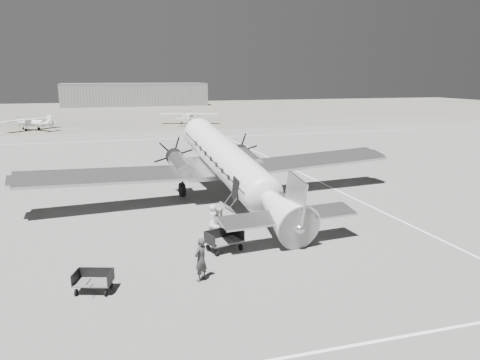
{
  "coord_description": "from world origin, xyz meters",
  "views": [
    {
      "loc": [
        -5.28,
        -26.19,
        8.67
      ],
      "look_at": [
        3.0,
        1.68,
        2.2
      ],
      "focal_mm": 35.0,
      "sensor_mm": 36.0,
      "label": 1
    }
  ],
  "objects_px": {
    "passenger": "(213,217)",
    "hangar_main": "(135,94)",
    "light_plane_left": "(33,124)",
    "ground_crew": "(201,259)",
    "ramp_agent": "(220,225)",
    "baggage_cart_near": "(224,241)",
    "dc3_airliner": "(232,167)",
    "light_plane_right": "(188,118)",
    "baggage_cart_far": "(93,282)"
  },
  "relations": [
    {
      "from": "passenger",
      "to": "hangar_main",
      "type": "bearing_deg",
      "value": -20.36
    },
    {
      "from": "light_plane_left",
      "to": "passenger",
      "type": "xyz_separation_m",
      "value": [
        16.49,
        -57.45,
        -0.35
      ]
    },
    {
      "from": "passenger",
      "to": "ground_crew",
      "type": "bearing_deg",
      "value": 144.25
    },
    {
      "from": "hangar_main",
      "to": "ramp_agent",
      "type": "bearing_deg",
      "value": -92.12
    },
    {
      "from": "light_plane_left",
      "to": "passenger",
      "type": "bearing_deg",
      "value": -120.39
    },
    {
      "from": "light_plane_left",
      "to": "baggage_cart_near",
      "type": "height_order",
      "value": "light_plane_left"
    },
    {
      "from": "dc3_airliner",
      "to": "light_plane_right",
      "type": "height_order",
      "value": "dc3_airliner"
    },
    {
      "from": "hangar_main",
      "to": "ramp_agent",
      "type": "relative_size",
      "value": 21.28
    },
    {
      "from": "baggage_cart_far",
      "to": "light_plane_right",
      "type": "bearing_deg",
      "value": 94.21
    },
    {
      "from": "dc3_airliner",
      "to": "baggage_cart_near",
      "type": "xyz_separation_m",
      "value": [
        -2.66,
        -8.15,
        -2.12
      ]
    },
    {
      "from": "baggage_cart_far",
      "to": "passenger",
      "type": "xyz_separation_m",
      "value": [
        6.56,
        6.53,
        0.27
      ]
    },
    {
      "from": "ramp_agent",
      "to": "passenger",
      "type": "xyz_separation_m",
      "value": [
        0.14,
        2.3,
        -0.27
      ]
    },
    {
      "from": "baggage_cart_far",
      "to": "passenger",
      "type": "distance_m",
      "value": 9.26
    },
    {
      "from": "light_plane_right",
      "to": "ramp_agent",
      "type": "height_order",
      "value": "light_plane_right"
    },
    {
      "from": "hangar_main",
      "to": "baggage_cart_near",
      "type": "xyz_separation_m",
      "value": [
        -4.66,
        -124.47,
        -2.77
      ]
    },
    {
      "from": "baggage_cart_near",
      "to": "ramp_agent",
      "type": "height_order",
      "value": "ramp_agent"
    },
    {
      "from": "baggage_cart_near",
      "to": "baggage_cart_far",
      "type": "height_order",
      "value": "baggage_cart_near"
    },
    {
      "from": "light_plane_right",
      "to": "ground_crew",
      "type": "distance_m",
      "value": 67.99
    },
    {
      "from": "baggage_cart_near",
      "to": "dc3_airliner",
      "type": "bearing_deg",
      "value": 55.36
    },
    {
      "from": "hangar_main",
      "to": "light_plane_left",
      "type": "bearing_deg",
      "value": -108.24
    },
    {
      "from": "light_plane_left",
      "to": "baggage_cart_far",
      "type": "bearing_deg",
      "value": -127.58
    },
    {
      "from": "passenger",
      "to": "light_plane_left",
      "type": "bearing_deg",
      "value": -2.25
    },
    {
      "from": "ground_crew",
      "to": "ramp_agent",
      "type": "distance_m",
      "value": 4.79
    },
    {
      "from": "light_plane_left",
      "to": "light_plane_right",
      "type": "distance_m",
      "value": 26.25
    },
    {
      "from": "baggage_cart_near",
      "to": "ramp_agent",
      "type": "distance_m",
      "value": 1.32
    },
    {
      "from": "light_plane_right",
      "to": "ground_crew",
      "type": "height_order",
      "value": "light_plane_right"
    },
    {
      "from": "light_plane_left",
      "to": "ramp_agent",
      "type": "distance_m",
      "value": 61.95
    },
    {
      "from": "ground_crew",
      "to": "baggage_cart_near",
      "type": "bearing_deg",
      "value": -160.51
    },
    {
      "from": "dc3_airliner",
      "to": "ground_crew",
      "type": "distance_m",
      "value": 12.27
    },
    {
      "from": "hangar_main",
      "to": "light_plane_right",
      "type": "relative_size",
      "value": 3.85
    },
    {
      "from": "light_plane_right",
      "to": "baggage_cart_near",
      "type": "distance_m",
      "value": 64.6
    },
    {
      "from": "hangar_main",
      "to": "light_plane_right",
      "type": "height_order",
      "value": "hangar_main"
    },
    {
      "from": "baggage_cart_near",
      "to": "ramp_agent",
      "type": "xyz_separation_m",
      "value": [
        0.1,
        1.24,
        0.46
      ]
    },
    {
      "from": "dc3_airliner",
      "to": "light_plane_left",
      "type": "relative_size",
      "value": 2.68
    },
    {
      "from": "light_plane_left",
      "to": "ramp_agent",
      "type": "xyz_separation_m",
      "value": [
        16.35,
        -59.75,
        -0.09
      ]
    },
    {
      "from": "light_plane_right",
      "to": "ground_crew",
      "type": "bearing_deg",
      "value": -81.78
    },
    {
      "from": "hangar_main",
      "to": "ground_crew",
      "type": "height_order",
      "value": "hangar_main"
    },
    {
      "from": "ground_crew",
      "to": "hangar_main",
      "type": "bearing_deg",
      "value": -132.66
    },
    {
      "from": "light_plane_right",
      "to": "baggage_cart_far",
      "type": "height_order",
      "value": "light_plane_right"
    },
    {
      "from": "hangar_main",
      "to": "light_plane_right",
      "type": "bearing_deg",
      "value": -85.12
    },
    {
      "from": "dc3_airliner",
      "to": "light_plane_right",
      "type": "relative_size",
      "value": 2.55
    },
    {
      "from": "light_plane_left",
      "to": "light_plane_right",
      "type": "height_order",
      "value": "light_plane_right"
    },
    {
      "from": "light_plane_left",
      "to": "ramp_agent",
      "type": "bearing_deg",
      "value": -121.1
    },
    {
      "from": "light_plane_left",
      "to": "baggage_cart_near",
      "type": "xyz_separation_m",
      "value": [
        16.26,
        -60.99,
        -0.55
      ]
    },
    {
      "from": "hangar_main",
      "to": "dc3_airliner",
      "type": "distance_m",
      "value": 116.34
    },
    {
      "from": "hangar_main",
      "to": "passenger",
      "type": "bearing_deg",
      "value": -92.1
    },
    {
      "from": "hangar_main",
      "to": "baggage_cart_far",
      "type": "relative_size",
      "value": 26.51
    },
    {
      "from": "hangar_main",
      "to": "baggage_cart_near",
      "type": "bearing_deg",
      "value": -92.15
    },
    {
      "from": "light_plane_left",
      "to": "ground_crew",
      "type": "relative_size",
      "value": 5.38
    },
    {
      "from": "ground_crew",
      "to": "passenger",
      "type": "xyz_separation_m",
      "value": [
        2.1,
        6.67,
        -0.24
      ]
    }
  ]
}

